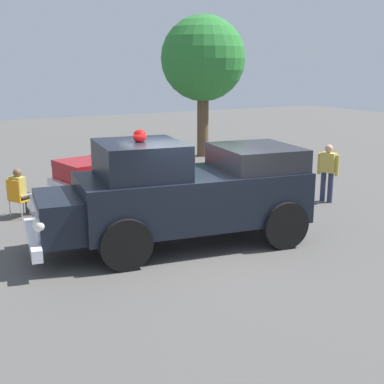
% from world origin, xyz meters
% --- Properties ---
extents(ground_plane, '(60.00, 60.00, 0.00)m').
position_xyz_m(ground_plane, '(0.00, 0.00, 0.00)').
color(ground_plane, '#514F4C').
extents(vintage_fire_truck, '(3.14, 6.21, 2.59)m').
position_xyz_m(vintage_fire_truck, '(-0.55, -0.05, 1.20)').
color(vintage_fire_truck, black).
rests_on(vintage_fire_truck, ground).
extents(classic_hot_rod, '(2.58, 4.62, 1.46)m').
position_xyz_m(classic_hot_rod, '(-6.05, 0.88, 0.75)').
color(classic_hot_rod, black).
rests_on(classic_hot_rod, ground).
extents(lawn_chair_near_truck, '(0.67, 0.67, 1.02)m').
position_xyz_m(lawn_chair_near_truck, '(-4.46, -2.76, 0.59)').
color(lawn_chair_near_truck, '#B7BABF').
rests_on(lawn_chair_near_truck, ground).
extents(lawn_chair_by_car, '(0.69, 0.69, 1.02)m').
position_xyz_m(lawn_chair_by_car, '(-8.50, 3.00, 0.59)').
color(lawn_chair_by_car, '#B7BABF').
rests_on(lawn_chair_by_car, ground).
extents(spectator_seated, '(0.58, 0.65, 1.29)m').
position_xyz_m(spectator_seated, '(-4.53, -2.65, 0.70)').
color(spectator_seated, '#383842').
rests_on(spectator_seated, ground).
extents(spectator_standing, '(0.63, 0.41, 1.68)m').
position_xyz_m(spectator_standing, '(-1.71, 5.33, 0.96)').
color(spectator_standing, '#2D334C').
rests_on(spectator_standing, ground).
extents(oak_tree_right, '(3.55, 3.55, 5.90)m').
position_xyz_m(oak_tree_right, '(-10.24, 6.22, 4.09)').
color(oak_tree_right, brown).
rests_on(oak_tree_right, ground).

